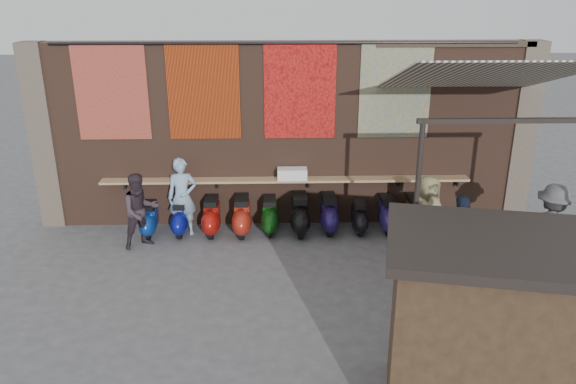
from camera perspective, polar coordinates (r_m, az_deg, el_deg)
The scene contains 34 objects.
ground at distance 10.52m, azimuth 0.08°, elevation -8.64°, with size 70.00×70.00×0.00m, color #474749.
brick_wall at distance 12.30m, azimuth -0.28°, elevation 5.77°, with size 10.00×0.40×4.00m, color brown.
pier_left at distance 13.25m, azimuth -23.48°, elevation 5.14°, with size 0.50×0.50×4.00m, color #4C4238.
pier_right at distance 13.45m, azimuth 22.57°, elevation 5.49°, with size 0.50×0.50×4.00m, color #4C4238.
eating_counter at distance 12.20m, azimuth -0.23°, elevation 1.24°, with size 8.00×0.32×0.05m, color #9E7A51.
shelf_box at distance 12.13m, azimuth 0.43°, elevation 1.85°, with size 0.64×0.30×0.24m, color white.
tapestry_redgold at distance 12.32m, azimuth -17.50°, elevation 9.64°, with size 1.50×0.02×2.00m, color maroon.
tapestry_sun at distance 11.95m, azimuth -8.57°, elevation 10.03°, with size 1.50×0.02×2.00m, color #DD400D.
tapestry_orange at distance 11.87m, azimuth 1.21°, elevation 10.19°, with size 1.50×0.02×2.00m, color red.
tapestry_multi at distance 12.13m, azimuth 10.83°, elevation 10.06°, with size 1.50×0.02×2.00m, color #27598F.
hang_rail at distance 11.72m, azimuth -0.27°, elevation 14.89°, with size 0.06×0.06×9.50m, color black.
scooter_stool_0 at distance 12.42m, azimuth -13.89°, elevation -2.75°, with size 0.33×0.74×0.70m, color navy, non-canonical shape.
scooter_stool_1 at distance 12.32m, azimuth -10.86°, elevation -2.65°, with size 0.34×0.76×0.72m, color navy, non-canonical shape.
scooter_stool_2 at distance 12.20m, azimuth -7.77°, elevation -2.51°, with size 0.37×0.83×0.79m, color #9B110B, non-canonical shape.
scooter_stool_3 at distance 12.12m, azimuth -4.69°, elevation -2.48°, with size 0.39×0.86×0.82m, color #A72416, non-canonical shape.
scooter_stool_4 at distance 12.18m, azimuth -1.86°, elevation -2.43°, with size 0.36×0.80×0.76m, color #0D440F, non-canonical shape.
scooter_stool_5 at distance 12.12m, azimuth 1.21°, elevation -2.33°, with size 0.40×0.89×0.85m, color black, non-canonical shape.
scooter_stool_6 at distance 12.23m, azimuth 4.18°, elevation -2.26°, with size 0.38×0.85×0.81m, color #1D1349, non-canonical shape.
scooter_stool_7 at distance 12.30m, azimuth 7.22°, elevation -2.56°, with size 0.32×0.72×0.68m, color black, non-canonical shape.
scooter_stool_8 at distance 12.43m, azimuth 10.03°, elevation -2.28°, with size 0.36×0.80×0.76m, color navy, non-canonical shape.
scooter_stool_9 at distance 12.53m, azimuth 12.69°, elevation -2.23°, with size 0.37×0.82×0.78m, color #8A430C, non-canonical shape.
diner_left at distance 12.13m, azimuth -10.68°, elevation -0.50°, with size 0.62×0.41×1.70m, color #83A2BE.
diner_right at distance 11.76m, azimuth -14.77°, elevation -1.86°, with size 0.77×0.60×1.57m, color #31262E.
shopper_navy at distance 10.49m, azimuth 17.06°, elevation -4.61°, with size 0.98×0.41×1.67m, color #161D31.
shopper_grey at distance 11.26m, azimuth 25.12°, elevation -3.62°, with size 1.16×0.67×1.79m, color #4D4D51.
shopper_tan at distance 11.55m, azimuth 13.91°, elevation -2.17°, with size 0.77×0.50×1.59m, color #817852.
market_stall at distance 7.32m, azimuth 19.10°, elevation -13.61°, with size 2.13×1.60×2.31m, color black.
stall_roof at distance 6.74m, azimuth 20.29°, elevation -4.98°, with size 2.39×1.84×0.12m, color black.
stall_sign at distance 7.78m, azimuth 18.75°, elevation -7.03°, with size 1.20×0.04×0.50m, color gold.
stall_shelf at distance 8.18m, azimuth 18.08°, elevation -12.21°, with size 1.77×0.10×0.06m, color #473321.
awning_canvas at distance 10.88m, azimuth 19.06°, elevation 11.09°, with size 3.20×3.40×0.03m, color beige.
awning_ledger at distance 12.33m, azimuth 16.76°, elevation 14.20°, with size 3.30×0.08×0.12m, color #33261C.
awning_header at distance 9.60m, azimuth 21.73°, elevation 6.75°, with size 3.00×0.08×0.08m, color black.
awning_post_left at distance 9.60m, azimuth 12.83°, elevation -1.90°, with size 0.09×0.09×3.10m, color black.
Camera 1 is at (-0.26, -9.19, 5.12)m, focal length 35.00 mm.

